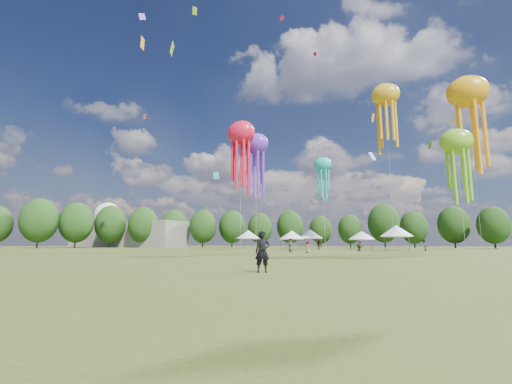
% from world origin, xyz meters
% --- Properties ---
extents(ground, '(300.00, 300.00, 0.00)m').
position_xyz_m(ground, '(0.00, 0.00, 0.00)').
color(ground, '#384416').
rests_on(ground, ground).
extents(observer_main, '(0.76, 0.69, 1.73)m').
position_xyz_m(observer_main, '(6.66, -0.84, 0.87)').
color(observer_main, black).
rests_on(observer_main, ground).
extents(spectator_near, '(1.17, 1.17, 1.92)m').
position_xyz_m(spectator_near, '(-3.47, 33.45, 0.96)').
color(spectator_near, gray).
rests_on(spectator_near, ground).
extents(spectators_far, '(27.19, 23.98, 1.89)m').
position_xyz_m(spectators_far, '(2.52, 45.17, 0.83)').
color(spectators_far, gray).
rests_on(spectators_far, ground).
extents(festival_tents, '(36.30, 10.53, 4.38)m').
position_xyz_m(festival_tents, '(-4.20, 54.03, 3.10)').
color(festival_tents, '#47474C').
rests_on(festival_tents, ground).
extents(show_kites, '(41.44, 19.83, 28.46)m').
position_xyz_m(show_kites, '(7.27, 42.71, 19.64)').
color(show_kites, '#6E2ECC').
rests_on(show_kites, ground).
extents(small_kites, '(78.51, 51.05, 44.56)m').
position_xyz_m(small_kites, '(1.89, 39.39, 31.37)').
color(small_kites, '#6E2ECC').
rests_on(small_kites, ground).
extents(treeline, '(201.57, 95.24, 13.43)m').
position_xyz_m(treeline, '(-3.87, 62.51, 6.54)').
color(treeline, '#38281C').
rests_on(treeline, ground).
extents(hangar, '(40.00, 12.00, 8.00)m').
position_xyz_m(hangar, '(-72.00, 72.00, 4.00)').
color(hangar, gray).
rests_on(hangar, ground).
extents(radome, '(9.00, 9.00, 16.00)m').
position_xyz_m(radome, '(-88.00, 78.00, 9.99)').
color(radome, white).
rests_on(radome, ground).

